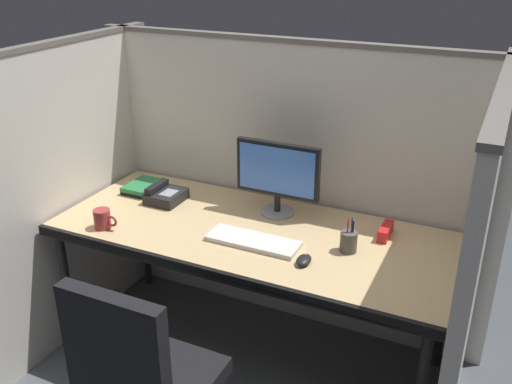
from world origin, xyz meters
The scene contains 12 objects.
cubicle_partition_rear centered at (0.00, 0.74, 0.79)m, with size 2.21×0.06×1.57m.
cubicle_partition_left centered at (-0.99, 0.20, 0.79)m, with size 0.06×1.41×1.57m.
cubicle_partition_right centered at (0.99, 0.20, 0.79)m, with size 0.06×1.41×1.57m.
desk centered at (0.00, 0.29, 0.69)m, with size 1.90×0.80×0.74m.
monitor_center centered at (0.04, 0.52, 0.96)m, with size 0.43×0.17×0.37m.
keyboard_main centered at (0.06, 0.19, 0.75)m, with size 0.43×0.15×0.02m, color silver.
computer_mouse centered at (0.33, 0.12, 0.76)m, with size 0.06×0.10×0.04m.
red_stapler centered at (0.59, 0.51, 0.77)m, with size 0.04×0.15×0.06m, color red.
book_stack centered at (-0.74, 0.47, 0.76)m, with size 0.16×0.22×0.04m.
desk_phone centered at (-0.56, 0.41, 0.77)m, with size 0.17×0.19×0.09m.
coffee_mug centered at (-0.65, 0.02, 0.79)m, with size 0.13×0.08×0.09m.
pen_cup centered at (0.47, 0.30, 0.79)m, with size 0.08×0.08×0.17m.
Camera 1 is at (1.03, -1.85, 2.00)m, focal length 39.73 mm.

